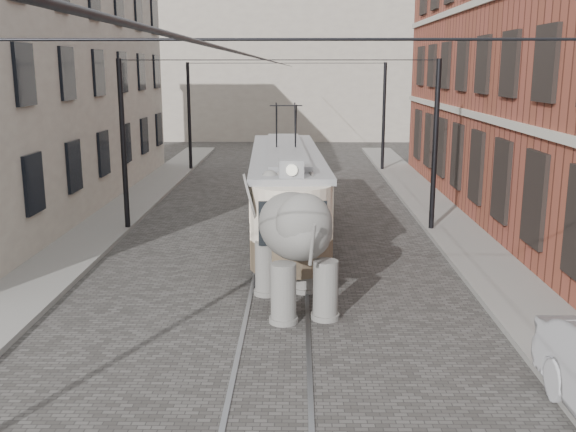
{
  "coord_description": "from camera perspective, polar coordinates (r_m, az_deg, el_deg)",
  "views": [
    {
      "loc": [
        0.5,
        -16.64,
        5.67
      ],
      "look_at": [
        0.24,
        -0.8,
        2.1
      ],
      "focal_mm": 40.89,
      "sensor_mm": 36.0,
      "label": 1
    }
  ],
  "objects": [
    {
      "name": "catenary",
      "position": [
        21.81,
        -0.9,
        5.68
      ],
      "size": [
        11.0,
        30.2,
        6.0
      ],
      "primitive_type": null,
      "color": "black",
      "rests_on": "ground"
    },
    {
      "name": "tram",
      "position": [
        22.19,
        -0.17,
        3.86
      ],
      "size": [
        2.87,
        11.47,
        4.52
      ],
      "primitive_type": null,
      "rotation": [
        0.0,
        0.0,
        0.05
      ],
      "color": "beige",
      "rests_on": "ground"
    },
    {
      "name": "ground",
      "position": [
        17.58,
        -0.73,
        -6.11
      ],
      "size": [
        120.0,
        120.0,
        0.0
      ],
      "primitive_type": "plane",
      "color": "#474441"
    },
    {
      "name": "sidewalk_right",
      "position": [
        18.4,
        18.39,
        -5.68
      ],
      "size": [
        2.0,
        60.0,
        0.15
      ],
      "primitive_type": "cube",
      "color": "slate",
      "rests_on": "ground"
    },
    {
      "name": "stucco_building",
      "position": [
        29.02,
        -22.8,
        10.42
      ],
      "size": [
        7.0,
        24.0,
        10.0
      ],
      "primitive_type": "cube",
      "color": "gray",
      "rests_on": "ground"
    },
    {
      "name": "tram_rails",
      "position": [
        17.58,
        -0.73,
        -6.07
      ],
      "size": [
        1.54,
        80.0,
        0.02
      ],
      "primitive_type": null,
      "color": "slate",
      "rests_on": "ground"
    },
    {
      "name": "sidewalk_left",
      "position": [
        18.9,
        -20.94,
        -5.39
      ],
      "size": [
        2.0,
        60.0,
        0.15
      ],
      "primitive_type": "cube",
      "color": "slate",
      "rests_on": "ground"
    },
    {
      "name": "elephant",
      "position": [
        15.72,
        0.57,
        -2.49
      ],
      "size": [
        3.94,
        5.59,
        3.1
      ],
      "primitive_type": null,
      "rotation": [
        0.0,
        0.0,
        0.25
      ],
      "color": "#615F5A",
      "rests_on": "ground"
    },
    {
      "name": "distant_block",
      "position": [
        56.65,
        0.45,
        14.06
      ],
      "size": [
        28.0,
        10.0,
        14.0
      ],
      "primitive_type": "cube",
      "color": "gray",
      "rests_on": "ground"
    }
  ]
}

